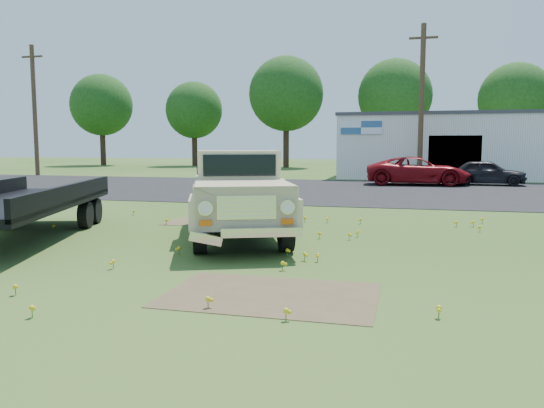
{
  "coord_description": "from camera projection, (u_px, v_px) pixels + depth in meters",
  "views": [
    {
      "loc": [
        3.35,
        -10.12,
        2.13
      ],
      "look_at": [
        0.49,
        1.0,
        0.85
      ],
      "focal_mm": 35.0,
      "sensor_mm": 36.0,
      "label": 1
    }
  ],
  "objects": [
    {
      "name": "treeline_b",
      "position": [
        194.0,
        110.0,
        54.1
      ],
      "size": [
        5.76,
        5.76,
        8.57
      ],
      "color": "#332117",
      "rests_on": "ground"
    },
    {
      "name": "red_pickup",
      "position": [
        418.0,
        171.0,
        28.25
      ],
      "size": [
        5.5,
        2.77,
        1.49
      ],
      "primitive_type": "imported",
      "rotation": [
        0.0,
        0.0,
        1.63
      ],
      "color": "maroon",
      "rests_on": "ground"
    },
    {
      "name": "utility_pole_west",
      "position": [
        35.0,
        109.0,
        36.91
      ],
      "size": [
        1.6,
        0.3,
        9.0
      ],
      "color": "#453120",
      "rests_on": "ground"
    },
    {
      "name": "asphalt_lot",
      "position": [
        335.0,
        190.0,
        25.25
      ],
      "size": [
        90.0,
        14.0,
        0.02
      ],
      "primitive_type": "cube",
      "color": "black",
      "rests_on": "ground"
    },
    {
      "name": "flatbed_trailer",
      "position": [
        19.0,
        197.0,
        11.94
      ],
      "size": [
        4.44,
        7.52,
        1.95
      ],
      "primitive_type": null,
      "rotation": [
        0.0,
        0.0,
        0.31
      ],
      "color": "black",
      "rests_on": "ground"
    },
    {
      "name": "vintage_pickup_truck",
      "position": [
        238.0,
        194.0,
        12.12
      ],
      "size": [
        4.04,
        5.96,
        2.02
      ],
      "primitive_type": null,
      "rotation": [
        0.0,
        0.0,
        0.38
      ],
      "color": "beige",
      "rests_on": "ground"
    },
    {
      "name": "treeline_d",
      "position": [
        395.0,
        96.0,
        48.57
      ],
      "size": [
        6.72,
        6.72,
        10.0
      ],
      "color": "#332117",
      "rests_on": "ground"
    },
    {
      "name": "treeline_a",
      "position": [
        101.0,
        105.0,
        55.53
      ],
      "size": [
        6.4,
        6.4,
        9.52
      ],
      "color": "#332117",
      "rests_on": "ground"
    },
    {
      "name": "dirt_patch_b",
      "position": [
        207.0,
        222.0,
        14.67
      ],
      "size": [
        2.2,
        1.6,
        0.01
      ],
      "primitive_type": "cube",
      "color": "brown",
      "rests_on": "ground"
    },
    {
      "name": "dirt_patch_a",
      "position": [
        271.0,
        295.0,
        7.55
      ],
      "size": [
        3.0,
        2.0,
        0.01
      ],
      "primitive_type": "cube",
      "color": "brown",
      "rests_on": "ground"
    },
    {
      "name": "utility_pole_mid",
      "position": [
        421.0,
        102.0,
        30.49
      ],
      "size": [
        1.6,
        0.3,
        9.0
      ],
      "color": "#453120",
      "rests_on": "ground"
    },
    {
      "name": "ground",
      "position": [
        237.0,
        250.0,
        10.81
      ],
      "size": [
        140.0,
        140.0,
        0.0
      ],
      "primitive_type": "plane",
      "color": "#2B4B18",
      "rests_on": "ground"
    },
    {
      "name": "treeline_c",
      "position": [
        286.0,
        94.0,
        50.04
      ],
      "size": [
        7.04,
        7.04,
        10.47
      ],
      "color": "#332117",
      "rests_on": "ground"
    },
    {
      "name": "commercial_building",
      "position": [
        450.0,
        146.0,
        35.08
      ],
      "size": [
        14.2,
        8.2,
        4.15
      ],
      "color": "silver",
      "rests_on": "ground"
    },
    {
      "name": "dark_sedan",
      "position": [
        487.0,
        173.0,
        28.16
      ],
      "size": [
        4.04,
        1.87,
        1.34
      ],
      "primitive_type": "imported",
      "rotation": [
        0.0,
        0.0,
        1.5
      ],
      "color": "black",
      "rests_on": "ground"
    },
    {
      "name": "treeline_e",
      "position": [
        516.0,
        99.0,
        44.73
      ],
      "size": [
        6.08,
        6.08,
        9.04
      ],
      "color": "#332117",
      "rests_on": "ground"
    }
  ]
}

